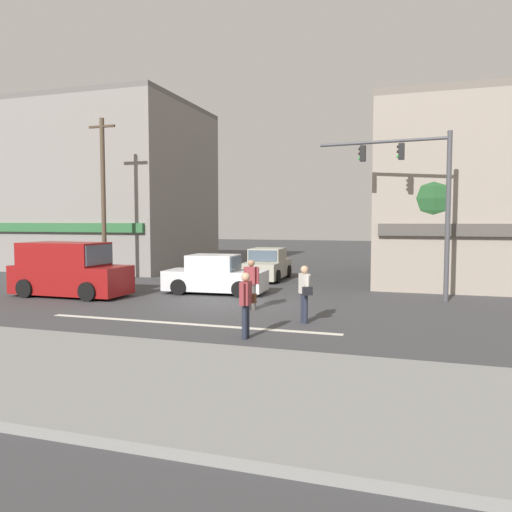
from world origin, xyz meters
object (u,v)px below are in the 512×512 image
object	(u,v)px
traffic_light_mast	(420,188)
sedan_waiting_far	(215,276)
pedestrian_foreground_with_bag	(246,301)
van_crossing_rightbound	(69,271)
pedestrian_far_side	(251,281)
street_tree	(432,200)
utility_pole_near_left	(103,198)
pedestrian_mid_crossing	(305,291)
sedan_crossing_leftbound	(267,266)

from	to	relation	value
traffic_light_mast	sedan_waiting_far	world-z (taller)	traffic_light_mast
pedestrian_foreground_with_bag	van_crossing_rightbound	bearing A→B (deg)	152.74
van_crossing_rightbound	pedestrian_far_side	xyz separation A→B (m)	(7.81, -0.72, -0.06)
street_tree	sedan_waiting_far	bearing A→B (deg)	-153.14
sedan_waiting_far	street_tree	bearing A→B (deg)	26.86
sedan_waiting_far	pedestrian_far_side	world-z (taller)	pedestrian_far_side
traffic_light_mast	pedestrian_far_side	world-z (taller)	traffic_light_mast
street_tree	traffic_light_mast	size ratio (longest dim) A/B	0.92
utility_pole_near_left	pedestrian_mid_crossing	distance (m)	13.63
sedan_waiting_far	utility_pole_near_left	bearing A→B (deg)	163.17
street_tree	sedan_waiting_far	distance (m)	9.96
street_tree	pedestrian_far_side	distance (m)	9.88
sedan_crossing_leftbound	pedestrian_foreground_with_bag	bearing A→B (deg)	-75.85
van_crossing_rightbound	sedan_crossing_leftbound	world-z (taller)	van_crossing_rightbound
pedestrian_mid_crossing	pedestrian_far_side	xyz separation A→B (m)	(-2.15, 1.61, -0.00)
traffic_light_mast	pedestrian_mid_crossing	world-z (taller)	traffic_light_mast
traffic_light_mast	street_tree	bearing A→B (deg)	81.56
pedestrian_foreground_with_bag	pedestrian_mid_crossing	distance (m)	2.50
utility_pole_near_left	sedan_crossing_leftbound	size ratio (longest dim) A/B	1.89
street_tree	traffic_light_mast	distance (m)	3.57
street_tree	pedestrian_mid_crossing	distance (m)	10.18
pedestrian_foreground_with_bag	pedestrian_far_side	bearing A→B (deg)	106.46
street_tree	pedestrian_far_side	bearing A→B (deg)	-128.05
sedan_crossing_leftbound	pedestrian_far_side	xyz separation A→B (m)	(1.96, -8.43, 0.24)
traffic_light_mast	pedestrian_foreground_with_bag	distance (m)	9.42
pedestrian_mid_crossing	pedestrian_far_side	size ratio (longest dim) A/B	1.00
traffic_light_mast	sedan_waiting_far	bearing A→B (deg)	-174.56
street_tree	sedan_waiting_far	size ratio (longest dim) A/B	1.37
sedan_crossing_leftbound	pedestrian_far_side	size ratio (longest dim) A/B	2.49
street_tree	sedan_crossing_leftbound	world-z (taller)	street_tree
street_tree	sedan_crossing_leftbound	bearing A→B (deg)	172.71
pedestrian_far_side	traffic_light_mast	bearing A→B (deg)	36.50
van_crossing_rightbound	sedan_waiting_far	bearing A→B (deg)	25.22
utility_pole_near_left	pedestrian_far_side	xyz separation A→B (m)	(9.25, -5.17, -3.13)
street_tree	utility_pole_near_left	world-z (taller)	utility_pole_near_left
utility_pole_near_left	van_crossing_rightbound	world-z (taller)	utility_pole_near_left
traffic_light_mast	pedestrian_mid_crossing	distance (m)	7.13
utility_pole_near_left	pedestrian_far_side	world-z (taller)	utility_pole_near_left
van_crossing_rightbound	utility_pole_near_left	bearing A→B (deg)	107.93
van_crossing_rightbound	street_tree	bearing A→B (deg)	26.24
van_crossing_rightbound	sedan_waiting_far	xyz separation A→B (m)	(5.20, 2.45, -0.29)
van_crossing_rightbound	pedestrian_far_side	distance (m)	7.84
pedestrian_mid_crossing	pedestrian_far_side	bearing A→B (deg)	143.24
traffic_light_mast	van_crossing_rightbound	xyz separation A→B (m)	(-13.10, -3.20, -3.17)
pedestrian_mid_crossing	van_crossing_rightbound	bearing A→B (deg)	166.85
pedestrian_mid_crossing	pedestrian_far_side	distance (m)	2.68
street_tree	pedestrian_mid_crossing	size ratio (longest dim) A/B	3.43
traffic_light_mast	pedestrian_foreground_with_bag	xyz separation A→B (m)	(-4.15, -7.82, -3.22)
traffic_light_mast	sedan_crossing_leftbound	size ratio (longest dim) A/B	1.49
utility_pole_near_left	pedestrian_mid_crossing	bearing A→B (deg)	-30.74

